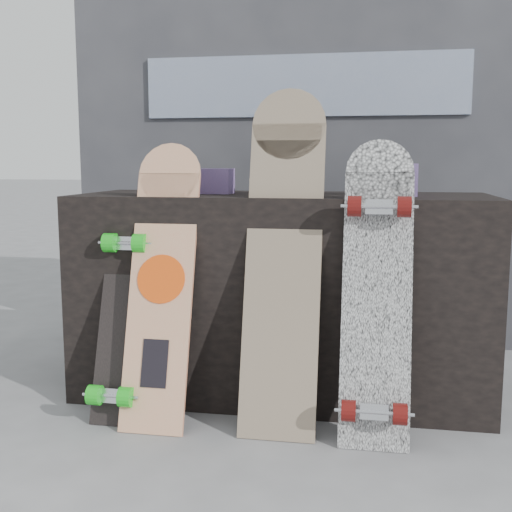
% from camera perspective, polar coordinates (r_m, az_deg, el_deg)
% --- Properties ---
extents(ground, '(60.00, 60.00, 0.00)m').
position_cam_1_polar(ground, '(2.23, 0.45, -16.13)').
color(ground, slate).
rests_on(ground, ground).
extents(vendor_table, '(1.60, 0.60, 0.80)m').
position_cam_1_polar(vendor_table, '(2.58, 2.34, -3.40)').
color(vendor_table, black).
rests_on(vendor_table, ground).
extents(booth, '(2.40, 0.22, 2.20)m').
position_cam_1_polar(booth, '(3.37, 4.42, 11.32)').
color(booth, '#343439').
rests_on(booth, ground).
extents(merch_box_purple, '(0.18, 0.12, 0.10)m').
position_cam_1_polar(merch_box_purple, '(2.60, -4.12, 6.67)').
color(merch_box_purple, '#443974').
rests_on(merch_box_purple, vendor_table).
extents(merch_box_small, '(0.14, 0.14, 0.12)m').
position_cam_1_polar(merch_box_small, '(2.47, 12.47, 6.64)').
color(merch_box_small, '#443974').
rests_on(merch_box_small, vendor_table).
extents(merch_box_flat, '(0.22, 0.10, 0.06)m').
position_cam_1_polar(merch_box_flat, '(2.60, 2.02, 6.24)').
color(merch_box_flat, '#D1B78C').
rests_on(merch_box_flat, vendor_table).
extents(longboard_geisha, '(0.23, 0.33, 1.00)m').
position_cam_1_polar(longboard_geisha, '(2.31, -8.34, -1.71)').
color(longboard_geisha, beige).
rests_on(longboard_geisha, ground).
extents(longboard_celtic, '(0.26, 0.35, 1.19)m').
position_cam_1_polar(longboard_celtic, '(2.23, 2.50, 0.79)').
color(longboard_celtic, beige).
rests_on(longboard_celtic, ground).
extents(longboard_cascadia, '(0.23, 0.33, 1.00)m').
position_cam_1_polar(longboard_cascadia, '(2.16, 10.71, -2.70)').
color(longboard_cascadia, white).
rests_on(longboard_cascadia, ground).
extents(skateboard_dark, '(0.18, 0.34, 0.81)m').
position_cam_1_polar(skateboard_dark, '(2.38, -11.68, -4.31)').
color(skateboard_dark, black).
rests_on(skateboard_dark, ground).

